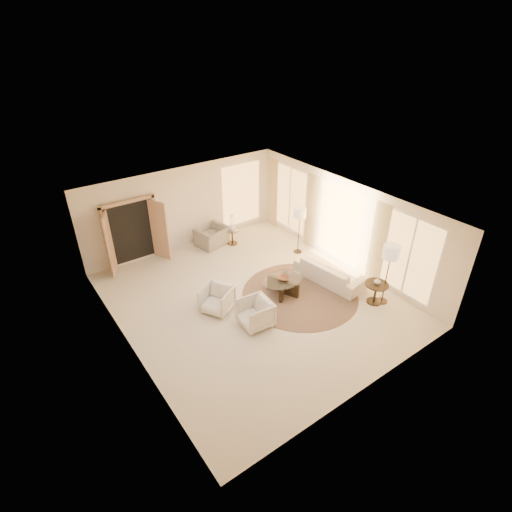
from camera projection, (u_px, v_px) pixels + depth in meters
room at (253, 257)px, 10.63m from camera, size 7.04×8.04×2.83m
windows_right at (341, 224)px, 12.45m from camera, size 0.10×6.40×2.40m
window_back_corner at (242, 194)px, 14.56m from camera, size 1.70×0.10×2.40m
curtains_right at (320, 216)px, 13.08m from camera, size 0.06×5.20×2.60m
french_doors at (133, 234)px, 12.51m from camera, size 1.95×0.66×2.16m
area_rug at (300, 294)px, 11.55m from camera, size 4.13×4.13×0.01m
sofa at (330, 272)px, 11.98m from camera, size 1.14×2.26×0.63m
armchair_left at (217, 298)px, 10.73m from camera, size 1.01×1.02×0.79m
armchair_right at (255, 312)px, 10.21m from camera, size 0.79×0.84×0.80m
accent_chair at (212, 234)px, 13.83m from camera, size 1.17×0.90×0.91m
coffee_table at (283, 284)px, 11.44m from camera, size 1.56×1.56×0.49m
end_table at (376, 290)px, 11.02m from camera, size 0.65×0.65×0.62m
side_table at (232, 235)px, 13.99m from camera, size 0.47×0.47×0.55m
floor_lamp_near at (300, 215)px, 12.94m from camera, size 0.40×0.40×1.64m
floor_lamp_far at (391, 255)px, 10.47m from camera, size 0.44×0.44×1.80m
bowl at (283, 278)px, 11.33m from camera, size 0.40×0.40×0.08m
end_vase at (377, 281)px, 10.87m from camera, size 0.22×0.22×0.19m
side_vase at (232, 227)px, 13.81m from camera, size 0.31×0.31×0.26m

